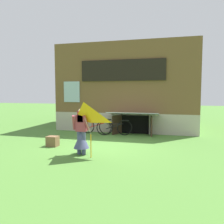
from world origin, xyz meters
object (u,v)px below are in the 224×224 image
at_px(kite, 84,117).
at_px(wooden_crate, 53,141).
at_px(bicycle_black, 114,127).
at_px(bicycle_red, 97,126).
at_px(person, 81,135).

relative_size(kite, wooden_crate, 4.11).
relative_size(bicycle_black, bicycle_red, 0.98).
height_order(kite, bicycle_red, kite).
distance_m(kite, wooden_crate, 2.54).
bearing_deg(person, bicycle_red, 112.79).
xyz_separation_m(kite, wooden_crate, (-1.83, 1.33, -1.14)).
bearing_deg(bicycle_black, kite, -102.45).
bearing_deg(wooden_crate, person, -27.66).
relative_size(person, wooden_crate, 3.70).
distance_m(person, bicycle_black, 3.67).
height_order(person, bicycle_black, person).
bearing_deg(wooden_crate, bicycle_black, 58.66).
height_order(person, bicycle_red, person).
bearing_deg(person, wooden_crate, 164.18).
distance_m(bicycle_black, wooden_crate, 3.35).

